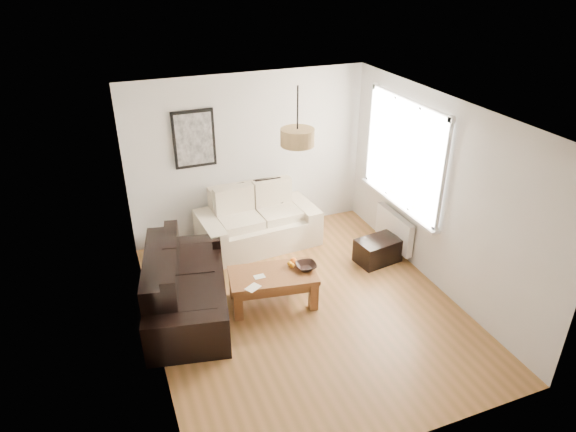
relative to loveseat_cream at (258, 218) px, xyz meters
name	(u,v)px	position (x,y,z in m)	size (l,w,h in m)	color
floor	(305,306)	(0.05, -1.78, -0.45)	(4.50, 4.50, 0.00)	brown
ceiling	(308,113)	(0.05, -1.78, 2.15)	(3.80, 4.50, 0.00)	white
wall_back	(250,156)	(0.05, 0.47, 0.85)	(3.80, 0.04, 2.60)	silver
wall_front	(412,337)	(0.05, -4.03, 0.85)	(3.80, 0.04, 2.60)	silver
wall_left	(144,249)	(-1.85, -1.78, 0.85)	(0.04, 4.50, 2.60)	silver
wall_right	(439,195)	(1.95, -1.78, 0.85)	(0.04, 4.50, 2.60)	silver
window_bay	(405,154)	(1.91, -0.98, 1.15)	(0.14, 1.90, 1.60)	white
radiator	(394,229)	(1.87, -0.98, -0.07)	(0.10, 0.90, 0.52)	white
poster	(194,139)	(-0.80, 0.44, 1.25)	(0.62, 0.04, 0.87)	black
pendant_shade	(297,137)	(0.05, -1.48, 1.78)	(0.40, 0.40, 0.20)	tan
loveseat_cream	(258,218)	(0.00, 0.00, 0.00)	(1.81, 0.99, 0.90)	beige
sofa_leather	(186,283)	(-1.38, -1.31, -0.02)	(1.98, 0.96, 0.86)	black
coffee_table	(273,288)	(-0.31, -1.55, -0.22)	(1.12, 0.61, 0.46)	brown
ottoman	(378,250)	(1.50, -1.16, -0.27)	(0.64, 0.41, 0.36)	black
cushion_left	(236,197)	(-0.27, 0.22, 0.30)	(0.39, 0.12, 0.39)	black
cushion_right	(268,191)	(0.26, 0.22, 0.32)	(0.42, 0.13, 0.42)	black
fruit_bowl	(306,266)	(0.14, -1.59, 0.04)	(0.27, 0.27, 0.07)	black
orange_a	(292,266)	(-0.03, -1.52, 0.05)	(0.07, 0.07, 0.07)	orange
orange_b	(293,261)	(0.03, -1.43, 0.05)	(0.09, 0.09, 0.09)	orange
orange_c	(290,263)	(-0.04, -1.46, 0.05)	(0.06, 0.06, 0.06)	#FFA015
papers	(253,288)	(-0.64, -1.75, 0.01)	(0.18, 0.13, 0.01)	white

